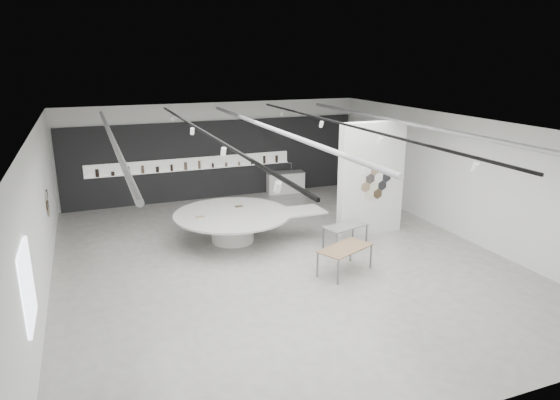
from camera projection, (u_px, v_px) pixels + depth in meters
name	position (u px, v px, depth m)	size (l,w,h in m)	color
room	(277.00, 189.00, 13.55)	(12.02, 14.02, 3.82)	#A4A39B
back_wall_display	(215.00, 160.00, 19.90)	(11.80, 0.27, 3.10)	black
partition_column	(371.00, 179.00, 15.78)	(2.20, 0.38, 3.60)	white
display_island	(235.00, 223.00, 15.37)	(4.59, 3.60, 0.92)	white
sample_table_wood	(345.00, 249.00, 13.09)	(1.68, 1.30, 0.70)	brown
sample_table_stone	(345.00, 227.00, 14.89)	(1.44, 0.98, 0.67)	gray
kitchen_counter	(285.00, 182.00, 20.88)	(1.63, 0.78, 1.24)	white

